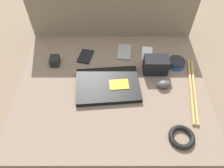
{
  "coord_description": "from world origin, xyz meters",
  "views": [
    {
      "loc": [
        0.0,
        -0.65,
        0.95
      ],
      "look_at": [
        0.0,
        0.0,
        0.15
      ],
      "focal_mm": 35.0,
      "sensor_mm": 36.0,
      "label": 1
    }
  ],
  "objects_px": {
    "laptop": "(108,85)",
    "camera_pouch": "(156,65)",
    "phone_black": "(86,56)",
    "charger_brick": "(55,61)",
    "computer_mouse": "(164,84)",
    "phone_silver": "(124,52)",
    "speaker_puck": "(176,63)",
    "phone_small": "(147,54)"
  },
  "relations": [
    {
      "from": "laptop",
      "to": "charger_brick",
      "type": "xyz_separation_m",
      "value": [
        -0.28,
        0.15,
        0.01
      ]
    },
    {
      "from": "phone_black",
      "to": "camera_pouch",
      "type": "bearing_deg",
      "value": -2.96
    },
    {
      "from": "phone_black",
      "to": "charger_brick",
      "type": "xyz_separation_m",
      "value": [
        -0.15,
        -0.05,
        0.02
      ]
    },
    {
      "from": "laptop",
      "to": "phone_black",
      "type": "xyz_separation_m",
      "value": [
        -0.12,
        0.2,
        -0.01
      ]
    },
    {
      "from": "phone_black",
      "to": "laptop",
      "type": "bearing_deg",
      "value": -45.97
    },
    {
      "from": "laptop",
      "to": "phone_black",
      "type": "relative_size",
      "value": 2.79
    },
    {
      "from": "charger_brick",
      "to": "phone_small",
      "type": "bearing_deg",
      "value": 8.56
    },
    {
      "from": "camera_pouch",
      "to": "charger_brick",
      "type": "relative_size",
      "value": 2.11
    },
    {
      "from": "camera_pouch",
      "to": "charger_brick",
      "type": "distance_m",
      "value": 0.51
    },
    {
      "from": "laptop",
      "to": "charger_brick",
      "type": "relative_size",
      "value": 5.61
    },
    {
      "from": "laptop",
      "to": "computer_mouse",
      "type": "height_order",
      "value": "computer_mouse"
    },
    {
      "from": "camera_pouch",
      "to": "speaker_puck",
      "type": "bearing_deg",
      "value": 19.44
    },
    {
      "from": "laptop",
      "to": "phone_small",
      "type": "bearing_deg",
      "value": 42.14
    },
    {
      "from": "computer_mouse",
      "to": "phone_silver",
      "type": "distance_m",
      "value": 0.29
    },
    {
      "from": "phone_silver",
      "to": "speaker_puck",
      "type": "bearing_deg",
      "value": -12.26
    },
    {
      "from": "computer_mouse",
      "to": "phone_silver",
      "type": "relative_size",
      "value": 0.53
    },
    {
      "from": "camera_pouch",
      "to": "laptop",
      "type": "bearing_deg",
      "value": -156.69
    },
    {
      "from": "speaker_puck",
      "to": "camera_pouch",
      "type": "bearing_deg",
      "value": -160.56
    },
    {
      "from": "computer_mouse",
      "to": "speaker_puck",
      "type": "bearing_deg",
      "value": 51.33
    },
    {
      "from": "computer_mouse",
      "to": "phone_silver",
      "type": "bearing_deg",
      "value": 120.33
    },
    {
      "from": "camera_pouch",
      "to": "charger_brick",
      "type": "bearing_deg",
      "value": 174.38
    },
    {
      "from": "phone_black",
      "to": "camera_pouch",
      "type": "xyz_separation_m",
      "value": [
        0.36,
        -0.1,
        0.04
      ]
    },
    {
      "from": "computer_mouse",
      "to": "phone_small",
      "type": "xyz_separation_m",
      "value": [
        -0.05,
        0.22,
        -0.01
      ]
    },
    {
      "from": "phone_silver",
      "to": "charger_brick",
      "type": "bearing_deg",
      "value": -159.47
    },
    {
      "from": "phone_silver",
      "to": "phone_black",
      "type": "xyz_separation_m",
      "value": [
        -0.21,
        -0.03,
        -0.0
      ]
    },
    {
      "from": "speaker_puck",
      "to": "charger_brick",
      "type": "relative_size",
      "value": 1.58
    },
    {
      "from": "phone_silver",
      "to": "phone_black",
      "type": "bearing_deg",
      "value": -163.59
    },
    {
      "from": "laptop",
      "to": "camera_pouch",
      "type": "bearing_deg",
      "value": 18.58
    },
    {
      "from": "phone_black",
      "to": "phone_silver",
      "type": "bearing_deg",
      "value": 21.91
    },
    {
      "from": "speaker_puck",
      "to": "phone_black",
      "type": "height_order",
      "value": "speaker_puck"
    },
    {
      "from": "camera_pouch",
      "to": "phone_silver",
      "type": "bearing_deg",
      "value": 137.81
    },
    {
      "from": "laptop",
      "to": "phone_silver",
      "type": "height_order",
      "value": "laptop"
    },
    {
      "from": "phone_small",
      "to": "camera_pouch",
      "type": "xyz_separation_m",
      "value": [
        0.02,
        -0.12,
        0.04
      ]
    },
    {
      "from": "speaker_puck",
      "to": "phone_black",
      "type": "relative_size",
      "value": 0.79
    },
    {
      "from": "laptop",
      "to": "speaker_puck",
      "type": "distance_m",
      "value": 0.38
    },
    {
      "from": "laptop",
      "to": "phone_small",
      "type": "height_order",
      "value": "laptop"
    },
    {
      "from": "laptop",
      "to": "phone_silver",
      "type": "bearing_deg",
      "value": 65.14
    },
    {
      "from": "camera_pouch",
      "to": "charger_brick",
      "type": "xyz_separation_m",
      "value": [
        -0.51,
        0.05,
        -0.02
      ]
    },
    {
      "from": "computer_mouse",
      "to": "phone_black",
      "type": "bearing_deg",
      "value": 145.68
    },
    {
      "from": "phone_small",
      "to": "camera_pouch",
      "type": "distance_m",
      "value": 0.13
    },
    {
      "from": "phone_silver",
      "to": "charger_brick",
      "type": "height_order",
      "value": "charger_brick"
    },
    {
      "from": "phone_black",
      "to": "charger_brick",
      "type": "distance_m",
      "value": 0.16
    }
  ]
}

